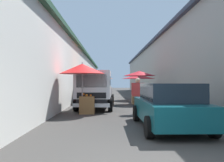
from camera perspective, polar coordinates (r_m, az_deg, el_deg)
name	(u,v)px	position (r m, az deg, el deg)	size (l,w,h in m)	color
ground	(121,102)	(16.96, 2.21, -5.39)	(90.00, 90.00, 0.00)	#3D3A38
building_left_whitewash	(41,73)	(20.03, -18.00, 1.90)	(49.80, 7.50, 4.52)	silver
building_right_concrete	(197,68)	(20.65, 21.11, 3.16)	(49.80, 7.50, 5.48)	#A39E93
fruit_stall_near_left	(95,78)	(15.92, -4.43, 0.70)	(2.55, 2.55, 2.27)	#9E9EA3
fruit_stall_near_right	(139,80)	(18.46, 6.97, 0.23)	(2.74, 2.74, 2.18)	#9E9EA3
fruit_stall_mid_lane	(83,75)	(10.45, -7.48, 1.60)	(2.13, 2.13, 2.44)	#9E9EA3
fruit_stall_far_left	(139,78)	(15.07, 6.98, 0.66)	(2.19, 2.19, 2.34)	#9E9EA3
hatchback_car	(168,105)	(7.40, 14.31, -6.12)	(3.92, 1.94, 1.45)	#0F4C56
delivery_truck	(95,91)	(11.96, -4.51, -2.49)	(4.99, 2.13, 2.08)	black
vendor_by_crates	(138,93)	(10.33, 6.67, -3.13)	(0.44, 0.56, 1.69)	navy
plastic_stool	(144,104)	(12.19, 8.29, -5.81)	(0.30, 0.30, 0.43)	#194CB2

